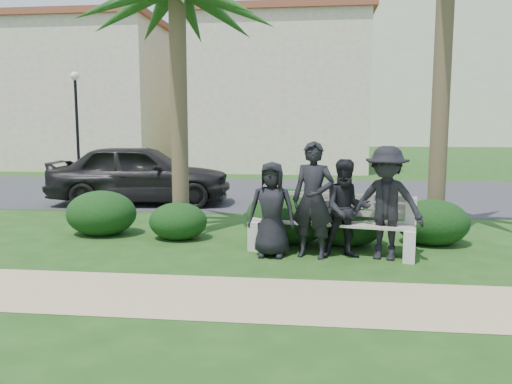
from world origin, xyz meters
The scene contains 19 objects.
ground centered at (0.00, 0.00, 0.00)m, with size 160.00×160.00×0.00m, color #1A4112.
footpath centered at (0.00, -1.80, 0.00)m, with size 30.00×1.60×0.01m, color tan.
asphalt_street centered at (0.00, 8.00, 0.00)m, with size 160.00×8.00×0.01m, color #2D2D30.
stucco_bldg_left centered at (-12.00, 18.00, 3.66)m, with size 10.40×8.40×7.30m.
stucco_bldg_right centered at (-1.00, 18.00, 3.66)m, with size 8.40×8.40×7.30m.
hotel_tower centered at (14.00, 55.00, 13.41)m, with size 26.00×18.00×37.30m.
street_lamp centered at (-9.00, 12.00, 2.94)m, with size 0.36×0.36×4.29m.
park_bench centered at (0.95, 0.56, 0.42)m, with size 2.80×1.12×0.94m.
man_a centered at (0.00, 0.21, 0.77)m, with size 0.75×0.49×1.53m, color black.
man_b centered at (0.66, 0.23, 0.93)m, with size 0.68×0.44×1.85m, color black.
man_c centered at (1.18, 0.26, 0.79)m, with size 0.76×0.60×1.57m, color black.
man_d centered at (1.79, 0.25, 0.89)m, with size 1.15×0.66×1.78m, color black.
hedge_a centered at (-3.41, 1.47, 0.44)m, with size 1.35×1.12×0.88m, color black.
hedge_b centered at (-1.83, 1.26, 0.35)m, with size 1.08×0.90×0.71m, color black.
hedge_c centered at (-0.08, 1.35, 0.31)m, with size 0.94×0.78×0.62m, color black.
hedge_d centered at (0.23, 1.21, 0.51)m, with size 1.55×1.28×1.01m, color black.
hedge_e centered at (1.26, 1.14, 0.43)m, with size 1.31×1.08×0.85m, color black.
hedge_f centered at (2.77, 1.38, 0.41)m, with size 1.27×1.05×0.83m, color black.
car_a centered at (-3.96, 5.29, 0.81)m, with size 1.92×4.78×1.63m, color black.
Camera 1 is at (0.65, -7.62, 2.08)m, focal length 35.00 mm.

